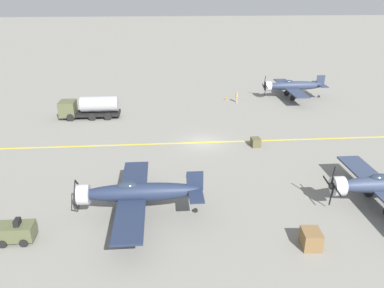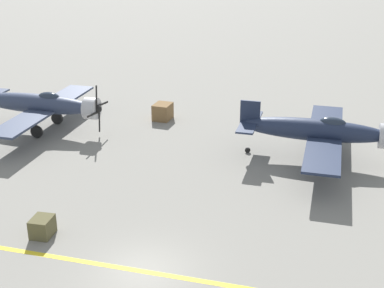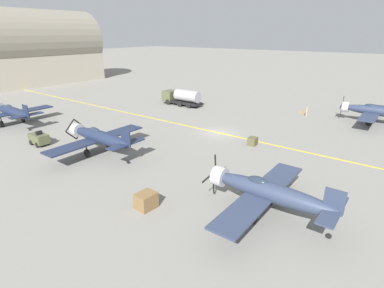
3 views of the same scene
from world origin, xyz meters
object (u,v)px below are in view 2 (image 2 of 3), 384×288
(airplane_near_left, at_px, (41,104))
(supply_crate_by_tanker, at_px, (163,112))
(supply_crate_mid_lane, at_px, (42,227))
(airplane_mid_left, at_px, (320,131))

(airplane_near_left, distance_m, supply_crate_by_tanker, 9.21)
(airplane_near_left, xyz_separation_m, supply_crate_mid_lane, (13.17, 7.45, -1.53))
(supply_crate_by_tanker, bearing_deg, airplane_mid_left, 68.05)
(airplane_mid_left, distance_m, supply_crate_by_tanker, 13.15)
(airplane_near_left, height_order, supply_crate_by_tanker, airplane_near_left)
(supply_crate_mid_lane, bearing_deg, airplane_near_left, -150.51)
(airplane_mid_left, bearing_deg, airplane_near_left, -103.18)
(supply_crate_by_tanker, xyz_separation_m, supply_crate_mid_lane, (17.77, -0.40, -0.15))
(airplane_near_left, xyz_separation_m, airplane_mid_left, (0.28, 19.98, -0.00))
(supply_crate_by_tanker, bearing_deg, airplane_near_left, -59.60)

